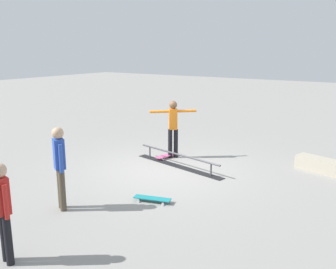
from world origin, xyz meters
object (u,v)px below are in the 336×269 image
at_px(bystander_blue_shirt, 60,164).
at_px(grind_rail, 178,161).
at_px(skateboard_main, 167,155).
at_px(loose_skateboard_teal, 152,199).
at_px(skater_main, 173,125).
at_px(bystander_red_shirt, 3,208).

bearing_deg(bystander_blue_shirt, grind_rail, -68.42).
bearing_deg(grind_rail, skateboard_main, -24.26).
distance_m(grind_rail, loose_skateboard_teal, 2.49).
distance_m(bystander_blue_shirt, loose_skateboard_teal, 2.04).
bearing_deg(grind_rail, loose_skateboard_teal, 120.67).
relative_size(skater_main, bystander_blue_shirt, 1.00).
distance_m(grind_rail, bystander_red_shirt, 5.46).
xyz_separation_m(skater_main, bystander_blue_shirt, (-0.11, 4.28, -0.03)).
bearing_deg(skater_main, grind_rail, 89.54).
bearing_deg(skateboard_main, bystander_red_shirt, -160.27).
bearing_deg(bystander_blue_shirt, skater_main, -59.51).
bearing_deg(bystander_red_shirt, grind_rail, -73.15).
bearing_deg(bystander_red_shirt, bystander_blue_shirt, -51.83).
relative_size(bystander_red_shirt, bystander_blue_shirt, 0.93).
xyz_separation_m(skateboard_main, bystander_red_shirt, (-1.05, 5.91, 0.82)).
xyz_separation_m(skateboard_main, loose_skateboard_teal, (-1.54, 2.85, 0.00)).
bearing_deg(bystander_blue_shirt, bystander_red_shirt, 144.00).
relative_size(grind_rail, bystander_blue_shirt, 1.78).
distance_m(bystander_red_shirt, loose_skateboard_teal, 3.20).
xyz_separation_m(grind_rail, bystander_red_shirt, (-0.34, 5.40, 0.73)).
xyz_separation_m(grind_rail, skater_main, (0.58, -0.65, 0.83)).
bearing_deg(bystander_red_shirt, loose_skateboard_teal, -85.79).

